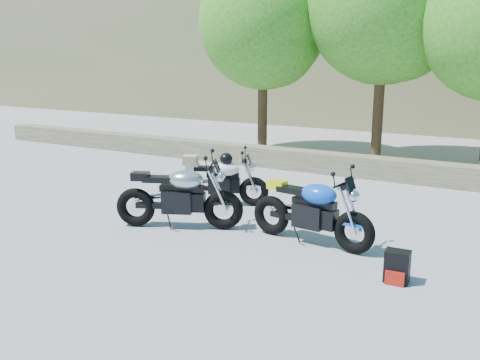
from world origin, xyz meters
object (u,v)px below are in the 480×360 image
silver_bike (180,197)px  blue_bike (312,212)px  backpack (397,267)px  white_bike (220,179)px

silver_bike → blue_bike: silver_bike is taller
backpack → blue_bike: bearing=148.5°
silver_bike → blue_bike: bearing=-13.9°
silver_bike → white_bike: bearing=72.2°
blue_bike → backpack: 1.74m
white_bike → backpack: (3.88, -2.01, -0.30)m
blue_bike → backpack: (1.51, -0.82, -0.31)m
white_bike → backpack: 4.38m
blue_bike → backpack: size_ratio=4.97×
silver_bike → blue_bike: (2.24, 0.35, -0.02)m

